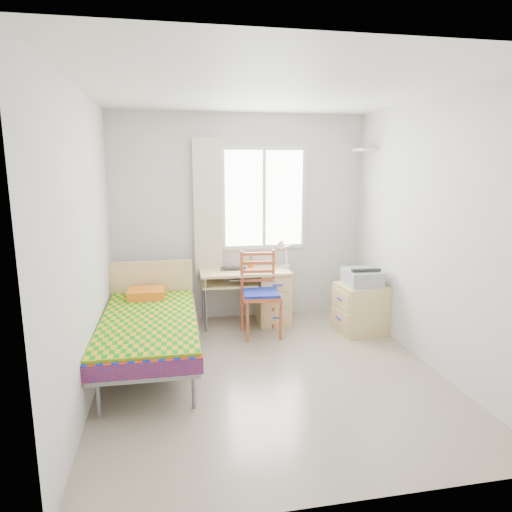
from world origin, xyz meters
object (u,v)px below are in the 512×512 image
(desk, at_px, (267,294))
(printer, at_px, (362,277))
(bed, at_px, (150,323))
(cabinet, at_px, (361,308))
(chair, at_px, (261,288))

(desk, relative_size, printer, 2.49)
(bed, bearing_deg, desk, 35.11)
(desk, bearing_deg, cabinet, -26.05)
(chair, xyz_separation_m, printer, (1.19, -0.16, 0.12))
(desk, relative_size, cabinet, 1.93)
(cabinet, bearing_deg, bed, -175.18)
(bed, distance_m, printer, 2.49)
(desk, height_order, chair, chair)
(bed, height_order, chair, chair)
(cabinet, bearing_deg, desk, 147.19)
(bed, relative_size, desk, 1.81)
(chair, bearing_deg, bed, -149.34)
(printer, bearing_deg, bed, -168.56)
(desk, height_order, printer, printer)
(bed, bearing_deg, chair, 26.10)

